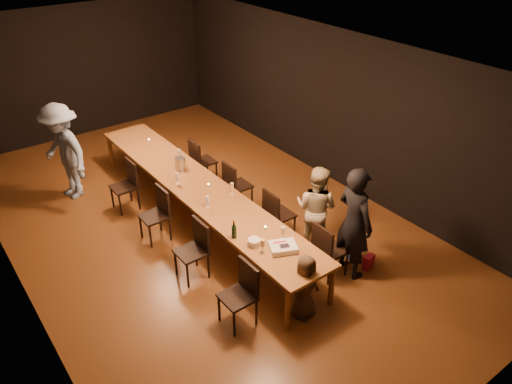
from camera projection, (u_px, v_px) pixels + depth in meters
ground at (200, 222)px, 8.90m from camera, size 10.00×10.00×0.00m
room_shell at (192, 112)px, 7.83m from camera, size 6.04×10.04×3.02m
table at (197, 188)px, 8.54m from camera, size 0.90×6.00×0.75m
chair_right_0 at (330, 249)px, 7.45m from camera, size 0.42×0.42×0.93m
chair_right_1 at (280, 214)px, 8.27m from camera, size 0.42×0.42×0.93m
chair_right_2 at (238, 185)px, 9.10m from camera, size 0.42×0.42×0.93m
chair_right_3 at (204, 161)px, 9.92m from camera, size 0.42×0.42×0.93m
chair_left_0 at (237, 296)px, 6.57m from camera, size 0.42×0.42×0.93m
chair_left_1 at (191, 252)px, 7.40m from camera, size 0.42×0.42×0.93m
chair_left_2 at (154, 216)px, 8.22m from camera, size 0.42×0.42×0.93m
chair_left_3 at (124, 186)px, 9.05m from camera, size 0.42×0.42×0.93m
woman_birthday at (354, 223)px, 7.28m from camera, size 0.46×0.68×1.80m
woman_tan at (316, 208)px, 7.93m from camera, size 0.78×0.87×1.46m
man_blue at (64, 152)px, 9.21m from camera, size 0.94×1.33×1.86m
child at (305, 287)px, 6.69m from camera, size 0.54×0.40×0.99m
gift_bag_red at (369, 262)px, 7.75m from camera, size 0.21×0.15×0.23m
gift_bag_blue at (354, 250)px, 7.98m from camera, size 0.23×0.17×0.27m
birthday_cake at (283, 247)px, 6.95m from camera, size 0.46×0.42×0.09m
plate_stack at (254, 242)px, 7.03m from camera, size 0.19×0.19×0.10m
champagne_bottle at (234, 229)px, 7.14m from camera, size 0.09×0.09×0.30m
ice_bucket at (180, 163)px, 8.98m from camera, size 0.22×0.22×0.22m
wineglass_0 at (263, 246)px, 6.88m from camera, size 0.06×0.06×0.21m
wineglass_1 at (283, 233)px, 7.14m from camera, size 0.06×0.06×0.21m
wineglass_2 at (208, 202)px, 7.86m from camera, size 0.06×0.06×0.21m
wineglass_3 at (232, 189)px, 8.22m from camera, size 0.06×0.06×0.21m
wineglass_4 at (177, 179)px, 8.50m from camera, size 0.06×0.06×0.21m
wineglass_5 at (179, 155)px, 9.29m from camera, size 0.06×0.06×0.21m
tealight_near at (265, 228)px, 7.41m from camera, size 0.05×0.05×0.03m
tealight_mid at (208, 185)px, 8.50m from camera, size 0.05×0.05×0.03m
tealight_far at (149, 140)px, 10.05m from camera, size 0.05×0.05×0.03m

